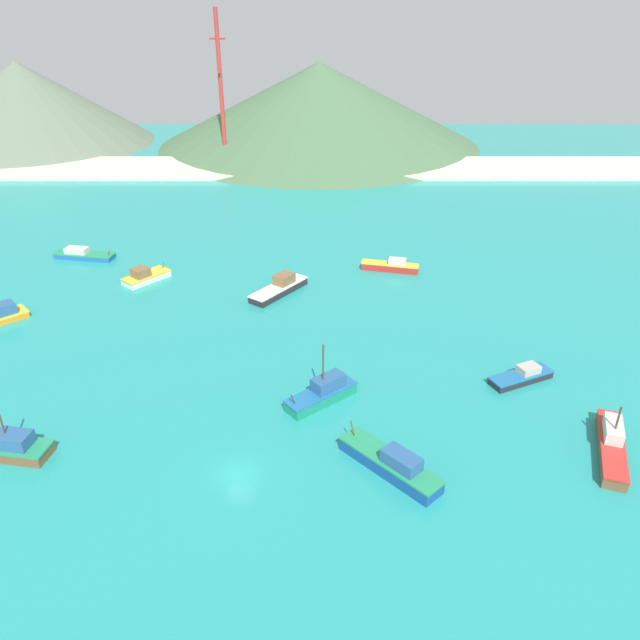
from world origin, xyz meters
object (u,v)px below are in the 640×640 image
(fishing_boat_8, at_px, (81,255))
(radio_tower, at_px, (219,90))
(fishing_boat_6, at_px, (390,463))
(fishing_boat_1, at_px, (143,276))
(fishing_boat_10, at_px, (520,376))
(fishing_boat_7, at_px, (278,288))
(fishing_boat_4, at_px, (321,393))
(fishing_boat_5, at_px, (610,444))
(fishing_boat_3, at_px, (5,447))
(fishing_boat_11, at_px, (389,266))

(fishing_boat_8, height_order, radio_tower, radio_tower)
(radio_tower, bearing_deg, fishing_boat_6, -74.89)
(fishing_boat_1, height_order, radio_tower, radio_tower)
(fishing_boat_1, height_order, fishing_boat_10, fishing_boat_1)
(fishing_boat_7, bearing_deg, fishing_boat_4, -77.11)
(fishing_boat_4, xyz_separation_m, radio_tower, (-24.33, 102.49, 17.62))
(fishing_boat_5, xyz_separation_m, fishing_boat_7, (-34.74, 36.39, -0.09))
(fishing_boat_4, distance_m, radio_tower, 106.80)
(fishing_boat_5, relative_size, radio_tower, 0.31)
(fishing_boat_7, bearing_deg, fishing_boat_6, -71.94)
(fishing_boat_5, relative_size, fishing_boat_10, 1.38)
(fishing_boat_7, relative_size, fishing_boat_8, 0.97)
(fishing_boat_3, distance_m, fishing_boat_5, 59.34)
(radio_tower, bearing_deg, fishing_boat_8, -104.77)
(fishing_boat_1, height_order, fishing_boat_8, fishing_boat_1)
(fishing_boat_1, bearing_deg, fishing_boat_3, -94.64)
(fishing_boat_1, height_order, fishing_boat_4, fishing_boat_4)
(fishing_boat_4, bearing_deg, fishing_boat_11, 72.75)
(fishing_boat_7, relative_size, fishing_boat_10, 1.25)
(fishing_boat_1, height_order, fishing_boat_7, fishing_boat_7)
(fishing_boat_1, xyz_separation_m, fishing_boat_8, (-12.85, 9.29, -0.14))
(fishing_boat_5, bearing_deg, fishing_boat_6, -172.63)
(fishing_boat_1, xyz_separation_m, fishing_boat_11, (38.80, 4.03, -0.01))
(fishing_boat_4, height_order, radio_tower, radio_tower)
(fishing_boat_7, height_order, fishing_boat_8, fishing_boat_7)
(fishing_boat_8, xyz_separation_m, fishing_boat_10, (63.71, -37.28, -0.02))
(fishing_boat_4, bearing_deg, fishing_boat_7, 102.89)
(fishing_boat_6, xyz_separation_m, radio_tower, (-30.79, 114.02, 17.70))
(fishing_boat_4, height_order, fishing_boat_5, fishing_boat_4)
(fishing_boat_4, bearing_deg, fishing_boat_3, -163.77)
(fishing_boat_8, xyz_separation_m, fishing_boat_11, (51.66, -5.26, 0.13))
(fishing_boat_3, distance_m, fishing_boat_8, 51.17)
(fishing_boat_8, xyz_separation_m, radio_tower, (16.14, 61.22, 18.02))
(fishing_boat_1, distance_m, fishing_boat_11, 39.01)
(fishing_boat_1, distance_m, fishing_boat_7, 21.71)
(fishing_boat_5, distance_m, fishing_boat_10, 13.69)
(fishing_boat_8, relative_size, radio_tower, 0.29)
(fishing_boat_1, distance_m, fishing_boat_6, 55.27)
(fishing_boat_5, bearing_deg, fishing_boat_11, 111.06)
(fishing_boat_3, height_order, fishing_boat_6, fishing_boat_3)
(fishing_boat_8, relative_size, fishing_boat_11, 1.11)
(fishing_boat_11, height_order, radio_tower, radio_tower)
(fishing_boat_6, bearing_deg, fishing_boat_11, 84.32)
(fishing_boat_5, relative_size, fishing_boat_7, 1.11)
(fishing_boat_1, xyz_separation_m, fishing_boat_6, (34.08, -43.52, 0.19))
(radio_tower, bearing_deg, fishing_boat_3, -93.39)
(fishing_boat_10, relative_size, radio_tower, 0.22)
(fishing_boat_3, height_order, fishing_boat_8, fishing_boat_3)
(fishing_boat_3, relative_size, fishing_boat_5, 0.83)
(fishing_boat_7, distance_m, fishing_boat_8, 36.73)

